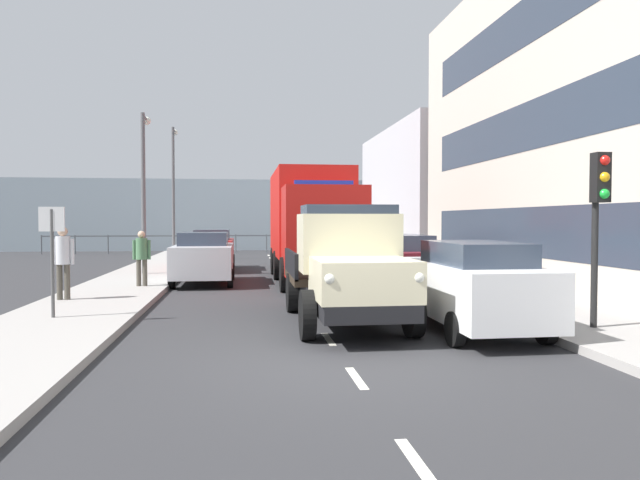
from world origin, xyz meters
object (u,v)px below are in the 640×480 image
Objects in this scene: car_maroon_kerbside_1 at (397,264)px; street_sign at (52,242)px; car_white_kerbside_near at (472,285)px; lamp_post_promenade at (144,177)px; lamp_post_far at (174,181)px; car_grey_kerbside_2 at (358,253)px; car_red_oppositeside_1 at (212,249)px; car_black_kerbside_3 at (335,246)px; pedestrian_strolling at (63,256)px; lorry_cargo_red at (312,222)px; traffic_light_near at (599,201)px; truck_vintage_cream at (348,267)px; car_silver_oppositeside_0 at (204,257)px; pedestrian_near_railing at (142,254)px.

street_sign is (8.17, 3.63, 0.79)m from car_maroon_kerbside_1.
lamp_post_promenade is at bearing -55.89° from car_white_kerbside_near.
car_grey_kerbside_2 is at bearing 128.45° from lamp_post_far.
car_red_oppositeside_1 is 4.60m from lamp_post_promenade.
pedestrian_strolling is (8.77, 12.19, 0.33)m from car_black_kerbside_3.
lamp_post_far is at bearing -70.49° from car_red_oppositeside_1.
lorry_cargo_red reaches higher than traffic_light_near.
car_maroon_kerbside_1 is at bearing -90.00° from car_white_kerbside_near.
truck_vintage_cream is 4.81m from traffic_light_near.
pedestrian_strolling is (8.77, 0.88, 0.33)m from car_maroon_kerbside_1.
lorry_cargo_red is 2.10× the size of car_maroon_kerbside_1.
car_white_kerbside_near is at bearing 152.59° from pedestrian_strolling.
car_white_kerbside_near is 1.00× the size of car_black_kerbside_3.
street_sign is at bearing 23.98° from car_maroon_kerbside_1.
lorry_cargo_red reaches higher than truck_vintage_cream.
lamp_post_promenade is (2.34, -2.66, 2.83)m from car_silver_oppositeside_0.
truck_vintage_cream is at bearing 105.83° from lamp_post_far.
pedestrian_strolling is 1.10× the size of pedestrian_near_railing.
car_grey_kerbside_2 is at bearing -160.35° from car_silver_oppositeside_0.
car_grey_kerbside_2 is 12.16m from traffic_light_near.
car_white_kerbside_near is at bearing 90.00° from car_maroon_kerbside_1.
car_red_oppositeside_1 is at bearing 21.25° from car_black_kerbside_3.
car_maroon_kerbside_1 and car_grey_kerbside_2 have the same top height.
car_maroon_kerbside_1 is 2.36× the size of pedestrian_near_railing.
lamp_post_promenade reaches higher than lorry_cargo_red.
lamp_post_far is (0.01, -9.41, 0.50)m from lamp_post_promenade.
car_silver_oppositeside_0 is (3.40, -8.21, -0.28)m from truck_vintage_cream.
pedestrian_near_railing is at bearing -116.45° from pedestrian_strolling.
car_black_kerbside_3 is 2.35× the size of pedestrian_strolling.
car_white_kerbside_near is 15.59m from car_red_oppositeside_1.
pedestrian_near_railing reaches higher than car_red_oppositeside_1.
pedestrian_near_railing is (7.35, 3.73, 0.23)m from car_grey_kerbside_2.
traffic_light_near is (-2.10, 0.75, 1.58)m from car_white_kerbside_near.
pedestrian_strolling is at bearing -29.23° from truck_vintage_cream.
car_silver_oppositeside_0 is 5.54m from pedestrian_strolling.
truck_vintage_cream is 2.51× the size of street_sign.
car_white_kerbside_near is at bearing 90.00° from car_black_kerbside_3.
car_grey_kerbside_2 is 5.61m from car_black_kerbside_3.
pedestrian_strolling is at bearing 72.60° from car_red_oppositeside_1.
car_red_oppositeside_1 is 17.21m from traffic_light_near.
car_black_kerbside_3 is at bearing -128.20° from pedestrian_near_railing.
car_black_kerbside_3 is 1.09× the size of car_silver_oppositeside_0.
truck_vintage_cream is 8.52m from lorry_cargo_red.
car_silver_oppositeside_0 is at bearing -124.49° from pedestrian_strolling.
traffic_light_near reaches higher than car_maroon_kerbside_1.
car_maroon_kerbside_1 is 0.96× the size of car_red_oppositeside_1.
pedestrian_near_railing is (1.72, 1.71, 0.23)m from car_silver_oppositeside_0.
pedestrian_near_railing reaches higher than car_grey_kerbside_2.
car_grey_kerbside_2 is (0.00, -11.12, 0.00)m from car_white_kerbside_near.
lamp_post_far is (6.03, -11.81, 2.15)m from lorry_cargo_red.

